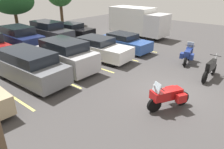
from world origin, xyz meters
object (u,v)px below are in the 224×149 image
motorcycle_touring (168,96)px  car_white (99,48)px  motorcycle_second (188,54)px  car_grey (30,66)px  car_far_black (73,31)px  car_far_charcoal (50,33)px  car_silver (66,56)px  car_far_navy (20,38)px  motorcycle_third (210,69)px  box_truck (138,21)px  car_blue (123,42)px

motorcycle_touring → car_white: (3.04, 6.87, 0.13)m
motorcycle_touring → motorcycle_second: motorcycle_second is taller
car_grey → car_far_black: size_ratio=1.09×
car_white → car_far_charcoal: car_far_charcoal is taller
car_silver → car_white: car_silver is taller
motorcycle_touring → car_far_navy: 13.58m
car_far_charcoal → car_far_navy: bearing=176.1°
motorcycle_third → car_far_navy: size_ratio=0.51×
car_grey → car_silver: car_silver is taller
motorcycle_touring → car_far_navy: car_far_navy is taller
car_far_navy → box_truck: 11.35m
car_far_charcoal → car_white: bearing=-93.2°
motorcycle_third → car_silver: car_silver is taller
car_far_black → car_white: bearing=-115.5°
motorcycle_touring → car_silver: bearing=89.1°
car_silver → car_white: (2.93, -0.08, -0.19)m
car_far_navy → car_far_charcoal: bearing=-3.9°
car_silver → car_far_charcoal: bearing=62.9°
car_far_charcoal → car_silver: bearing=-117.1°
car_grey → box_truck: 13.30m
car_far_charcoal → box_truck: (7.52, -4.65, 0.58)m
car_blue → car_far_navy: (-5.19, 6.81, 0.25)m
car_silver → car_far_navy: (0.57, 6.61, -0.03)m
car_white → box_truck: size_ratio=0.80×
motorcycle_second → car_white: car_white is taller
motorcycle_touring → car_grey: (-2.26, 7.09, 0.27)m
car_white → box_truck: box_truck is taller
car_white → car_blue: size_ratio=1.05×
car_silver → car_blue: 5.77m
motorcycle_touring → box_truck: 14.01m
motorcycle_second → box_truck: size_ratio=0.34×
car_silver → car_far_navy: size_ratio=0.97×
car_white → car_blue: (2.83, -0.12, -0.09)m
box_truck → car_grey: bearing=-173.0°
motorcycle_third → car_far_navy: bearing=105.4°
motorcycle_third → box_truck: size_ratio=0.37×
motorcycle_third → car_far_navy: (-3.85, 14.01, 0.32)m
motorcycle_second → car_white: bearing=121.4°
motorcycle_touring → car_silver: size_ratio=0.45×
car_far_charcoal → car_far_black: car_far_charcoal is taller
car_far_black → car_grey: bearing=-143.4°
car_far_charcoal → car_far_black: 2.73m
car_far_navy → car_far_charcoal: car_far_charcoal is taller
car_grey → box_truck: bearing=7.0°
car_silver → car_grey: bearing=176.6°
car_silver → car_far_black: (6.01, 6.37, -0.23)m
motorcycle_third → car_blue: car_blue is taller
car_silver → box_truck: bearing=9.3°
car_grey → car_blue: 8.14m
car_far_navy → motorcycle_third: bearing=-74.6°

